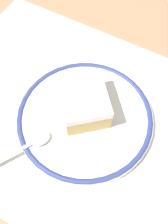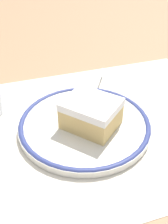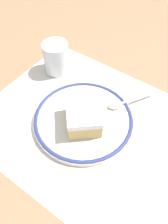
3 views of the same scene
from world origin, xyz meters
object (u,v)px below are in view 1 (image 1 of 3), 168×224
at_px(cake_slice, 84,102).
at_px(cup, 156,224).
at_px(spoon, 29,144).
at_px(plate, 84,119).

xyz_separation_m(cake_slice, cup, (0.17, -0.11, -0.00)).
relative_size(cake_slice, spoon, 0.97).
bearing_deg(cake_slice, spoon, -113.56).
distance_m(plate, spoon, 0.10).
bearing_deg(cup, spoon, 175.80).
distance_m(plate, cake_slice, 0.03).
relative_size(plate, spoon, 1.96).
height_order(spoon, cup, cup).
distance_m(cake_slice, cup, 0.20).
bearing_deg(cup, plate, 148.24).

